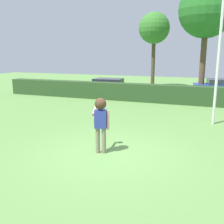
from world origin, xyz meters
The scene contains 9 objects.
ground_plane centered at (0.00, 0.00, 0.00)m, with size 60.00×60.00×0.00m, color #649349.
person centered at (-0.22, -0.03, 1.18)m, with size 0.68×0.71×1.80m.
frisbee centered at (-0.39, 0.51, 1.36)m, with size 0.22×0.22×0.03m.
lamppost centered at (3.15, 5.09, 3.38)m, with size 0.24×0.24×6.12m.
hedge_row centered at (0.00, 9.65, 0.59)m, with size 23.96×0.90×1.18m, color #2B4823.
parked_car_green centered at (-4.73, 11.83, 0.69)m, with size 4.30×2.02×1.25m.
parked_car_blue centered at (3.74, 14.57, 0.69)m, with size 4.41×2.32×1.25m.
willow_tree centered at (-2.40, 17.46, 5.43)m, with size 2.86×2.86×6.94m.
oak_tree centered at (2.18, 14.30, 6.32)m, with size 4.15×4.15×8.45m.
Camera 1 is at (2.97, -7.30, 3.13)m, focal length 41.55 mm.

